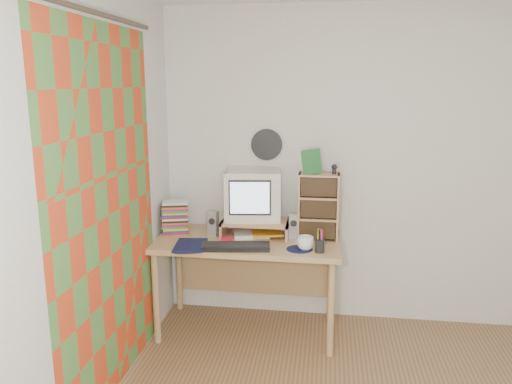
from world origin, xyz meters
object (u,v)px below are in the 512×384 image
(keyboard, at_px, (236,247))
(mug, at_px, (305,243))
(dvd_stack, at_px, (175,215))
(diary, at_px, (175,244))
(cd_rack, at_px, (318,207))
(crt_monitor, at_px, (253,195))
(desk, at_px, (249,253))

(keyboard, distance_m, mug, 0.50)
(dvd_stack, relative_size, diary, 1.05)
(cd_rack, bearing_deg, dvd_stack, 179.15)
(diary, bearing_deg, cd_rack, 12.39)
(keyboard, relative_size, cd_rack, 0.96)
(crt_monitor, relative_size, cd_rack, 0.81)
(desk, distance_m, keyboard, 0.34)
(crt_monitor, height_order, keyboard, crt_monitor)
(dvd_stack, relative_size, cd_rack, 0.56)
(dvd_stack, distance_m, diary, 0.39)
(mug, relative_size, diary, 0.46)
(dvd_stack, height_order, cd_rack, cd_rack)
(crt_monitor, xyz_separation_m, dvd_stack, (-0.61, -0.05, -0.17))
(dvd_stack, distance_m, mug, 1.08)
(cd_rack, height_order, diary, cd_rack)
(crt_monitor, distance_m, diary, 0.71)
(desk, xyz_separation_m, diary, (-0.49, -0.33, 0.16))
(keyboard, bearing_deg, diary, 175.63)
(crt_monitor, relative_size, dvd_stack, 1.43)
(keyboard, bearing_deg, cd_rack, 21.78)
(cd_rack, bearing_deg, diary, -161.34)
(keyboard, relative_size, mug, 3.97)
(diary, bearing_deg, keyboard, -3.34)
(dvd_stack, bearing_deg, mug, -30.55)
(crt_monitor, bearing_deg, keyboard, -107.59)
(crt_monitor, distance_m, keyboard, 0.49)
(desk, xyz_separation_m, keyboard, (-0.05, -0.30, 0.15))
(dvd_stack, xyz_separation_m, cd_rack, (1.12, -0.01, 0.11))
(mug, bearing_deg, diary, -175.05)
(desk, relative_size, cd_rack, 2.78)
(desk, bearing_deg, cd_rack, 2.77)
(cd_rack, bearing_deg, mug, -106.80)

